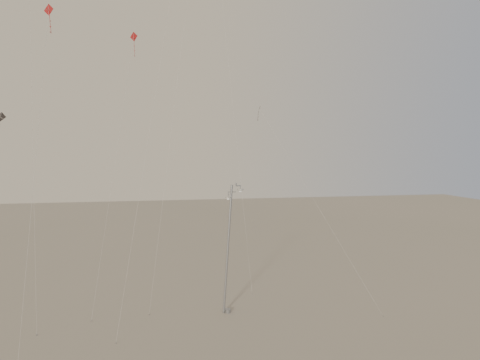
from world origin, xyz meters
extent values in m
cylinder|color=#96999E|center=(2.05, 6.92, 0.15)|extent=(0.44, 0.44, 0.30)
cylinder|color=#96999E|center=(2.05, 6.92, 5.00)|extent=(0.83, 0.18, 10.00)
cylinder|color=#96999E|center=(2.70, 6.92, 10.06)|extent=(0.14, 0.14, 0.18)
cylinder|color=#96999E|center=(2.90, 7.07, 9.91)|extent=(0.44, 0.35, 0.07)
cylinder|color=#96999E|center=(3.10, 7.22, 9.76)|extent=(0.06, 0.06, 0.30)
ellipsoid|color=beige|center=(3.10, 7.22, 9.61)|extent=(0.52, 0.52, 0.18)
cylinder|color=#96999E|center=(2.40, 6.94, 9.46)|extent=(0.60, 0.10, 0.07)
cylinder|color=#96999E|center=(2.10, 6.95, 9.26)|extent=(0.06, 0.06, 0.40)
ellipsoid|color=beige|center=(2.10, 6.95, 9.06)|extent=(0.52, 0.52, 0.18)
cylinder|color=beige|center=(-12.14, 8.86, 15.74)|extent=(1.67, 6.50, 31.38)
cylinder|color=#96999E|center=(-11.32, 5.61, 0.05)|extent=(0.06, 0.06, 0.10)
cylinder|color=beige|center=(-3.81, 5.84, 12.83)|extent=(4.08, 4.69, 25.56)
cylinder|color=#96999E|center=(-5.84, 3.50, 0.05)|extent=(0.06, 0.06, 0.10)
cylinder|color=beige|center=(-1.51, 11.11, 18.86)|extent=(4.93, 7.10, 37.63)
cylinder|color=#96999E|center=(-3.97, 7.58, 0.05)|extent=(0.06, 0.06, 0.10)
cube|color=maroon|center=(-9.99, 6.13, 21.86)|extent=(0.68, 0.30, 0.71)
cylinder|color=maroon|center=(-9.97, 6.28, 20.98)|extent=(0.05, 0.19, 1.15)
cylinder|color=beige|center=(-9.87, 1.91, 10.96)|extent=(0.26, 8.45, 21.82)
cube|color=#322C2A|center=(6.88, 16.92, 17.07)|extent=(0.24, 0.65, 0.64)
cylinder|color=#322C2A|center=(6.73, 16.91, 16.29)|extent=(0.16, 0.04, 0.99)
cylinder|color=beige|center=(10.21, 10.48, 8.56)|extent=(6.67, 12.90, 17.02)
cylinder|color=#96999E|center=(13.53, 4.03, 0.05)|extent=(0.06, 0.06, 0.10)
cylinder|color=beige|center=(3.76, 14.38, 16.20)|extent=(1.93, 8.16, 32.31)
cylinder|color=#96999E|center=(4.72, 10.31, 0.05)|extent=(0.06, 0.06, 0.10)
cube|color=#322C2A|center=(-13.27, 6.33, 14.79)|extent=(0.56, 0.47, 0.69)
cube|color=maroon|center=(-5.44, 15.62, 23.24)|extent=(0.71, 0.51, 0.78)
cylinder|color=maroon|center=(-5.41, 15.76, 22.15)|extent=(0.06, 0.23, 1.43)
cylinder|color=beige|center=(-6.77, 11.42, 11.64)|extent=(2.69, 8.41, 23.19)
cylinder|color=#96999E|center=(-8.11, 7.22, 0.05)|extent=(0.06, 0.06, 0.10)
camera|label=1|loc=(-2.11, -21.13, 12.36)|focal=28.00mm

